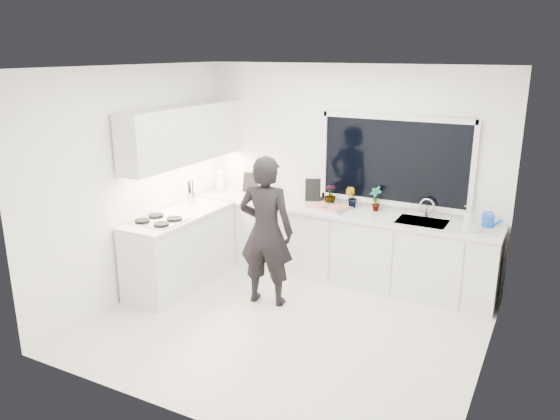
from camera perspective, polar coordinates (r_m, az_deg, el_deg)
The scene contains 25 objects.
floor at distance 6.04m, azimuth 0.66°, elevation -11.94°, with size 4.00×3.50×0.02m, color beige.
wall_back at distance 7.09m, azimuth 7.21°, elevation 4.00°, with size 4.00×0.02×2.70m, color white.
wall_left at distance 6.66m, azimuth -14.91°, elevation 2.75°, with size 0.02×3.50×2.70m, color white.
wall_right at distance 4.99m, azimuth 21.74°, elevation -2.43°, with size 0.02×3.50×2.70m, color white.
ceiling at distance 5.32m, azimuth 0.75°, elevation 14.79°, with size 4.00×3.50×0.02m, color white.
window at distance 6.84m, azimuth 11.88°, elevation 5.02°, with size 1.80×0.02×1.00m, color black.
base_cabinets_back at distance 7.07m, azimuth 6.05°, elevation -3.70°, with size 3.92×0.58×0.88m, color white.
base_cabinets_left at distance 6.96m, azimuth -10.35°, elevation -4.21°, with size 0.58×1.60×0.88m, color white.
countertop_back at distance 6.92m, azimuth 6.13°, elevation -0.14°, with size 3.94×0.62×0.04m, color silver.
countertop_left at distance 6.81m, azimuth -10.54°, elevation -0.59°, with size 0.62×1.60×0.04m, color silver.
upper_cabinets at distance 6.95m, azimuth -9.95°, elevation 7.81°, with size 0.34×2.10×0.70m, color white.
sink at distance 6.64m, azimuth 14.59°, elevation -1.57°, with size 0.58×0.42×0.14m, color silver.
faucet at distance 6.78m, azimuth 15.09°, elevation 0.18°, with size 0.03×0.03×0.22m, color silver.
stovetop at distance 6.56m, azimuth -12.57°, elevation -1.06°, with size 0.56×0.48×0.03m, color black.
person at distance 6.21m, azimuth -1.48°, elevation -2.23°, with size 0.64×0.42×1.75m, color black.
pizza_tray at distance 6.93m, azimuth 5.20°, elevation 0.22°, with size 0.48×0.36×0.03m, color #BABABF.
pizza at distance 6.93m, azimuth 5.21°, elevation 0.35°, with size 0.44×0.31×0.01m, color #D44B1C.
watering_can at distance 6.65m, azimuth 20.90°, elevation -1.07°, with size 0.14×0.14×0.13m, color blue.
paper_towel_roll at distance 7.81m, azimuth -6.23°, elevation 2.92°, with size 0.11×0.11×0.26m, color white.
knife_block at distance 7.48m, azimuth -1.50°, elevation 2.26°, with size 0.13×0.10×0.22m, color #926444.
utensil_crock at distance 7.21m, azimuth -9.26°, elevation 1.25°, with size 0.13×0.13×0.16m, color #B5B6BA.
picture_frame_large at distance 7.71m, azimuth -3.14°, elevation 2.89°, with size 0.22×0.02×0.28m, color black.
picture_frame_small at distance 7.26m, azimuth 3.64°, elevation 2.11°, with size 0.25×0.02×0.30m, color black.
herb_plants at distance 6.99m, azimuth 7.47°, elevation 1.37°, with size 0.82×0.21×0.31m.
soap_bottles at distance 6.35m, azimuth 19.22°, elevation -1.04°, with size 0.17×0.12×0.30m.
Camera 1 is at (2.42, -4.74, 2.86)m, focal length 35.00 mm.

